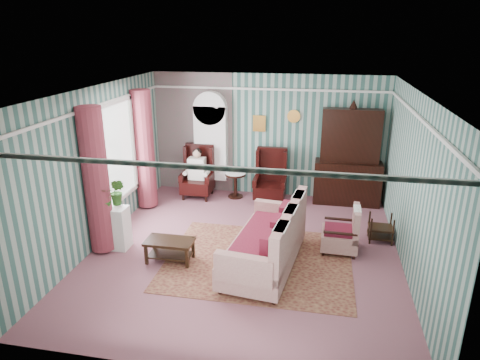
% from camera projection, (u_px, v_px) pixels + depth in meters
% --- Properties ---
extents(floor, '(6.00, 6.00, 0.00)m').
position_uv_depth(floor, '(245.00, 251.00, 7.83)').
color(floor, '#834C53').
rests_on(floor, ground).
extents(room_shell, '(5.53, 6.02, 2.91)m').
position_uv_depth(room_shell, '(212.00, 141.00, 7.44)').
color(room_shell, '#335D54').
rests_on(room_shell, ground).
extents(bookcase, '(0.80, 0.28, 2.24)m').
position_uv_depth(bookcase, '(211.00, 148.00, 10.33)').
color(bookcase, silver).
rests_on(bookcase, floor).
extents(dresser_hutch, '(1.50, 0.56, 2.36)m').
position_uv_depth(dresser_hutch, '(349.00, 154.00, 9.62)').
color(dresser_hutch, black).
rests_on(dresser_hutch, floor).
extents(wingback_left, '(0.76, 0.80, 1.25)m').
position_uv_depth(wingback_left, '(197.00, 172.00, 10.18)').
color(wingback_left, black).
rests_on(wingback_left, floor).
extents(wingback_right, '(0.76, 0.80, 1.25)m').
position_uv_depth(wingback_right, '(270.00, 177.00, 9.87)').
color(wingback_right, black).
rests_on(wingback_right, floor).
extents(seated_woman, '(0.44, 0.40, 1.18)m').
position_uv_depth(seated_woman, '(197.00, 174.00, 10.19)').
color(seated_woman, silver).
rests_on(seated_woman, floor).
extents(round_side_table, '(0.50, 0.50, 0.60)m').
position_uv_depth(round_side_table, '(235.00, 185.00, 10.27)').
color(round_side_table, black).
rests_on(round_side_table, floor).
extents(nest_table, '(0.45, 0.38, 0.54)m').
position_uv_depth(nest_table, '(381.00, 228.00, 8.14)').
color(nest_table, black).
rests_on(nest_table, floor).
extents(plant_stand, '(0.55, 0.35, 0.80)m').
position_uv_depth(plant_stand, '(114.00, 227.00, 7.85)').
color(plant_stand, silver).
rests_on(plant_stand, floor).
extents(rug, '(3.20, 2.60, 0.01)m').
position_uv_depth(rug, '(259.00, 260.00, 7.50)').
color(rug, '#521B1B').
rests_on(rug, floor).
extents(sofa, '(1.22, 2.38, 1.12)m').
position_uv_depth(sofa, '(265.00, 237.00, 7.15)').
color(sofa, '#BDB392').
rests_on(sofa, floor).
extents(floral_armchair, '(0.84, 0.73, 0.98)m').
position_uv_depth(floral_armchair, '(340.00, 226.00, 7.70)').
color(floral_armchair, beige).
rests_on(floral_armchair, floor).
extents(coffee_table, '(0.83, 0.46, 0.40)m').
position_uv_depth(coffee_table, '(170.00, 251.00, 7.44)').
color(coffee_table, black).
rests_on(coffee_table, floor).
extents(potted_plant_a, '(0.50, 0.47, 0.44)m').
position_uv_depth(potted_plant_a, '(105.00, 199.00, 7.51)').
color(potted_plant_a, '#23591B').
rests_on(potted_plant_a, plant_stand).
extents(potted_plant_b, '(0.31, 0.27, 0.51)m').
position_uv_depth(potted_plant_b, '(117.00, 192.00, 7.75)').
color(potted_plant_b, '#184D18').
rests_on(potted_plant_b, plant_stand).
extents(potted_plant_c, '(0.25, 0.25, 0.36)m').
position_uv_depth(potted_plant_c, '(105.00, 197.00, 7.70)').
color(potted_plant_c, '#1F5019').
rests_on(potted_plant_c, plant_stand).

